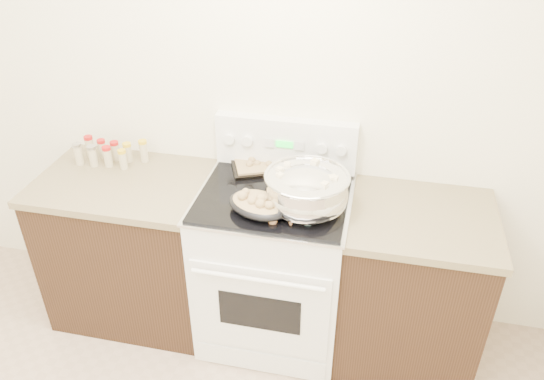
# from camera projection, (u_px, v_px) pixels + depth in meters

# --- Properties ---
(counter_left) EXTENTS (0.93, 0.67, 0.92)m
(counter_left) POSITION_uv_depth(u_px,v_px,m) (135.00, 246.00, 3.08)
(counter_left) COLOR black
(counter_left) RESTS_ON ground
(counter_right) EXTENTS (0.73, 0.67, 0.92)m
(counter_right) POSITION_uv_depth(u_px,v_px,m) (409.00, 286.00, 2.80)
(counter_right) COLOR black
(counter_right) RESTS_ON ground
(kitchen_range) EXTENTS (0.78, 0.73, 1.22)m
(kitchen_range) POSITION_uv_depth(u_px,v_px,m) (274.00, 263.00, 2.91)
(kitchen_range) COLOR white
(kitchen_range) RESTS_ON ground
(mixing_bowl) EXTENTS (0.43, 0.43, 0.24)m
(mixing_bowl) POSITION_uv_depth(u_px,v_px,m) (307.00, 191.00, 2.51)
(mixing_bowl) COLOR silver
(mixing_bowl) RESTS_ON kitchen_range
(roasting_pan) EXTENTS (0.37, 0.32, 0.11)m
(roasting_pan) POSITION_uv_depth(u_px,v_px,m) (258.00, 204.00, 2.50)
(roasting_pan) COLOR black
(roasting_pan) RESTS_ON kitchen_range
(baking_sheet) EXTENTS (0.46, 0.39, 0.06)m
(baking_sheet) POSITION_uv_depth(u_px,v_px,m) (268.00, 163.00, 2.90)
(baking_sheet) COLOR black
(baking_sheet) RESTS_ON kitchen_range
(wooden_spoon) EXTENTS (0.12, 0.23, 0.04)m
(wooden_spoon) POSITION_uv_depth(u_px,v_px,m) (277.00, 217.00, 2.48)
(wooden_spoon) COLOR tan
(wooden_spoon) RESTS_ON kitchen_range
(blue_ladle) EXTENTS (0.20, 0.25, 0.11)m
(blue_ladle) POSITION_uv_depth(u_px,v_px,m) (309.00, 215.00, 2.45)
(blue_ladle) COLOR #98D3E2
(blue_ladle) RESTS_ON kitchen_range
(spice_jars) EXTENTS (0.39, 0.16, 0.13)m
(spice_jars) POSITION_uv_depth(u_px,v_px,m) (108.00, 152.00, 2.96)
(spice_jars) COLOR #BFB28C
(spice_jars) RESTS_ON counter_left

